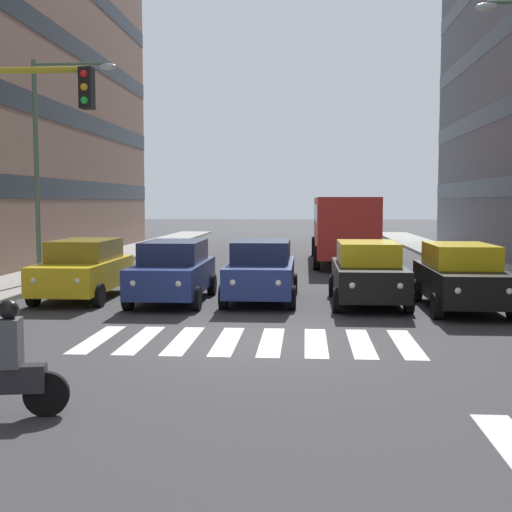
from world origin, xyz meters
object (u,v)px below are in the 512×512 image
car_0 (461,276)px  car_1 (368,272)px  car_4 (84,269)px  bus_behind_traffic (343,222)px  motorcycle_with_rider (5,370)px  car_2 (261,270)px  car_3 (173,271)px  street_lamp_right (49,148)px

car_0 → car_1: size_ratio=1.00×
car_1 → car_4: 8.16m
bus_behind_traffic → motorcycle_with_rider: 23.58m
car_1 → car_2: (2.97, -0.38, 0.00)m
car_2 → car_4: 5.18m
car_0 → car_3: size_ratio=1.00×
car_2 → motorcycle_with_rider: (2.67, 10.50, -0.24)m
car_2 → street_lamp_right: size_ratio=0.61×
car_0 → bus_behind_traffic: bus_behind_traffic is taller
car_1 → motorcycle_with_rider: car_1 is taller
car_0 → street_lamp_right: 13.63m
car_2 → car_1: bearing=172.8°
bus_behind_traffic → car_3: bearing=66.8°
car_4 → street_lamp_right: street_lamp_right is taller
car_3 → street_lamp_right: (4.73, -3.12, 3.71)m
car_0 → car_1: bearing=-18.3°
car_4 → motorcycle_with_rider: 10.82m
bus_behind_traffic → street_lamp_right: (10.17, 9.60, 2.73)m
car_4 → street_lamp_right: size_ratio=0.61×
car_0 → car_4: 10.57m
bus_behind_traffic → car_4: bearing=56.5°
car_0 → car_4: (10.50, -1.18, 0.00)m
car_4 → bus_behind_traffic: 14.82m
car_0 → car_2: size_ratio=1.00×
car_1 → bus_behind_traffic: (0.00, -12.74, 0.97)m
car_1 → motorcycle_with_rider: bearing=60.9°
car_3 → motorcycle_with_rider: 10.15m
bus_behind_traffic → street_lamp_right: bearing=43.3°
car_0 → car_2: same height
car_3 → street_lamp_right: size_ratio=0.61×
car_0 → car_3: same height
bus_behind_traffic → car_2: bearing=76.5°
car_2 → car_3: size_ratio=1.00×
car_2 → car_3: (2.47, 0.36, 0.00)m
car_3 → motorcycle_with_rider: (0.20, 10.14, -0.24)m
car_4 → motorcycle_with_rider: bearing=103.4°
car_1 → car_0: bearing=161.7°
bus_behind_traffic → motorcycle_with_rider: (5.64, 22.86, -1.21)m
street_lamp_right → bus_behind_traffic: bearing=-136.7°
street_lamp_right → motorcycle_with_rider: bearing=108.9°
car_1 → bus_behind_traffic: 12.78m
car_3 → motorcycle_with_rider: car_3 is taller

